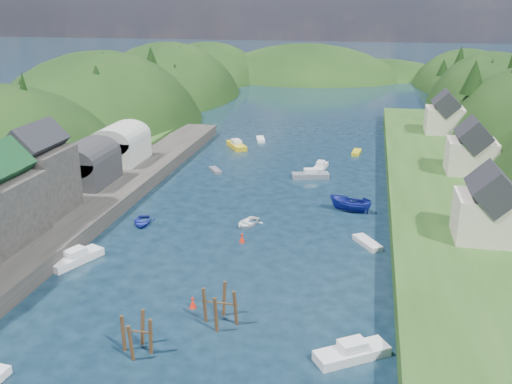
% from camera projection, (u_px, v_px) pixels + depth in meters
% --- Properties ---
extents(ground, '(600.00, 600.00, 0.00)m').
position_uv_depth(ground, '(282.00, 173.00, 94.55)').
color(ground, black).
rests_on(ground, ground).
extents(hillside_left, '(44.00, 245.56, 52.00)m').
position_uv_depth(hillside_left, '(102.00, 164.00, 128.71)').
color(hillside_left, black).
rests_on(hillside_left, ground).
extents(far_hills, '(103.00, 68.00, 44.00)m').
position_uv_depth(far_hills, '(336.00, 106.00, 212.86)').
color(far_hills, black).
rests_on(far_hills, ground).
extents(hill_trees, '(92.46, 147.29, 12.46)m').
position_uv_depth(hill_trees, '(298.00, 91.00, 105.49)').
color(hill_trees, black).
rests_on(hill_trees, ground).
extents(quay_left, '(12.00, 110.00, 2.00)m').
position_uv_depth(quay_left, '(54.00, 223.00, 70.86)').
color(quay_left, '#2D2B28').
rests_on(quay_left, ground).
extents(terrace_left_grass, '(12.00, 110.00, 2.50)m').
position_uv_depth(terrace_left_grass, '(4.00, 217.00, 72.09)').
color(terrace_left_grass, '#234719').
rests_on(terrace_left_grass, ground).
extents(boat_sheds, '(7.00, 21.00, 7.50)m').
position_uv_depth(boat_sheds, '(104.00, 151.00, 87.48)').
color(boat_sheds, '#2D2D30').
rests_on(boat_sheds, quay_left).
extents(terrace_right, '(16.00, 120.00, 2.40)m').
position_uv_depth(terrace_right, '(447.00, 195.00, 80.24)').
color(terrace_right, '#234719').
rests_on(terrace_right, ground).
extents(right_bank_cottages, '(9.00, 59.24, 8.41)m').
position_uv_depth(right_bank_cottages, '(464.00, 149.00, 85.91)').
color(right_bank_cottages, beige).
rests_on(right_bank_cottages, terrace_right).
extents(piling_cluster_near, '(2.83, 2.67, 3.79)m').
position_uv_depth(piling_cluster_near, '(137.00, 338.00, 46.41)').
color(piling_cluster_near, '#382314').
rests_on(piling_cluster_near, ground).
extents(piling_cluster_far, '(3.38, 3.13, 3.95)m').
position_uv_depth(piling_cluster_far, '(220.00, 309.00, 50.51)').
color(piling_cluster_far, '#382314').
rests_on(piling_cluster_far, ground).
extents(channel_buoy_near, '(0.70, 0.70, 1.10)m').
position_uv_depth(channel_buoy_near, '(193.00, 303.00, 53.34)').
color(channel_buoy_near, red).
rests_on(channel_buoy_near, ground).
extents(channel_buoy_far, '(0.70, 0.70, 1.10)m').
position_uv_depth(channel_buoy_far, '(242.00, 238.00, 67.62)').
color(channel_buoy_far, red).
rests_on(channel_buoy_far, ground).
extents(moored_boats, '(35.77, 91.09, 2.30)m').
position_uv_depth(moored_boats, '(226.00, 239.00, 67.14)').
color(moored_boats, '#555861').
rests_on(moored_boats, ground).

